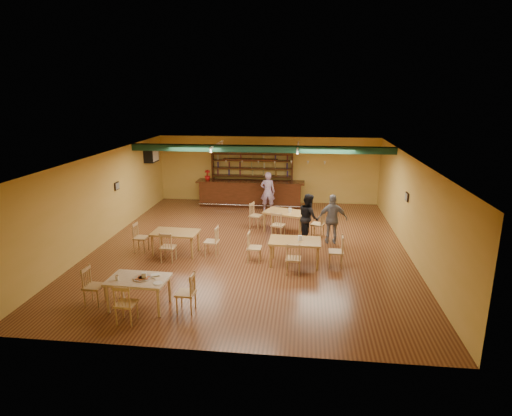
# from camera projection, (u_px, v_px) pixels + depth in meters

# --- Properties ---
(floor) EXTENTS (12.00, 12.00, 0.00)m
(floor) POSITION_uv_depth(u_px,v_px,m) (251.00, 246.00, 14.20)
(floor) COLOR #522A17
(floor) RESTS_ON ground
(ceiling_beam) EXTENTS (10.00, 0.30, 0.25)m
(ceiling_beam) POSITION_uv_depth(u_px,v_px,m) (260.00, 149.00, 16.13)
(ceiling_beam) COLOR #113321
(ceiling_beam) RESTS_ON ceiling
(track_rail_left) EXTENTS (0.05, 2.50, 0.05)m
(track_rail_left) POSITION_uv_depth(u_px,v_px,m) (217.00, 144.00, 16.88)
(track_rail_left) COLOR white
(track_rail_left) RESTS_ON ceiling
(track_rail_right) EXTENTS (0.05, 2.50, 0.05)m
(track_rail_right) POSITION_uv_depth(u_px,v_px,m) (298.00, 146.00, 16.53)
(track_rail_right) COLOR white
(track_rail_right) RESTS_ON ceiling
(ac_unit) EXTENTS (0.34, 0.70, 0.48)m
(ac_unit) POSITION_uv_depth(u_px,v_px,m) (151.00, 155.00, 18.13)
(ac_unit) COLOR white
(ac_unit) RESTS_ON wall_left
(picture_left) EXTENTS (0.04, 0.34, 0.28)m
(picture_left) POSITION_uv_depth(u_px,v_px,m) (117.00, 186.00, 15.25)
(picture_left) COLOR black
(picture_left) RESTS_ON wall_left
(picture_right) EXTENTS (0.04, 0.34, 0.28)m
(picture_right) POSITION_uv_depth(u_px,v_px,m) (407.00, 197.00, 13.69)
(picture_right) COLOR black
(picture_right) RESTS_ON wall_right
(bar_counter) EXTENTS (4.77, 0.85, 1.13)m
(bar_counter) POSITION_uv_depth(u_px,v_px,m) (250.00, 193.00, 19.06)
(bar_counter) COLOR #33190A
(bar_counter) RESTS_ON ground
(back_bar_hutch) EXTENTS (3.69, 0.40, 2.28)m
(back_bar_hutch) POSITION_uv_depth(u_px,v_px,m) (252.00, 178.00, 19.51)
(back_bar_hutch) COLOR #33190A
(back_bar_hutch) RESTS_ON ground
(poinsettia) EXTENTS (0.33, 0.33, 0.46)m
(poinsettia) POSITION_uv_depth(u_px,v_px,m) (207.00, 175.00, 19.06)
(poinsettia) COLOR #B41110
(poinsettia) RESTS_ON bar_counter
(dining_table_b) EXTENTS (1.74, 1.37, 0.76)m
(dining_table_b) POSITION_uv_depth(u_px,v_px,m) (286.00, 222.00, 15.55)
(dining_table_b) COLOR #AC793D
(dining_table_b) RESTS_ON ground
(dining_table_c) EXTENTS (1.47, 0.92, 0.71)m
(dining_table_c) POSITION_uv_depth(u_px,v_px,m) (176.00, 242.00, 13.48)
(dining_table_c) COLOR #AC793D
(dining_table_c) RESTS_ON ground
(dining_table_d) EXTENTS (1.52, 0.94, 0.75)m
(dining_table_d) POSITION_uv_depth(u_px,v_px,m) (295.00, 252.00, 12.62)
(dining_table_d) COLOR #AC793D
(dining_table_d) RESTS_ON ground
(near_table) EXTENTS (1.42, 0.94, 0.74)m
(near_table) POSITION_uv_depth(u_px,v_px,m) (139.00, 293.00, 10.08)
(near_table) COLOR tan
(near_table) RESTS_ON ground
(pizza_tray) EXTENTS (0.51, 0.51, 0.01)m
(pizza_tray) POSITION_uv_depth(u_px,v_px,m) (142.00, 278.00, 9.97)
(pizza_tray) COLOR silver
(pizza_tray) RESTS_ON near_table
(parmesan_shaker) EXTENTS (0.08, 0.08, 0.11)m
(parmesan_shaker) POSITION_uv_depth(u_px,v_px,m) (117.00, 278.00, 9.88)
(parmesan_shaker) COLOR #EAE5C6
(parmesan_shaker) RESTS_ON near_table
(napkin_stack) EXTENTS (0.24, 0.22, 0.03)m
(napkin_stack) POSITION_uv_depth(u_px,v_px,m) (155.00, 275.00, 10.13)
(napkin_stack) COLOR white
(napkin_stack) RESTS_ON near_table
(pizza_server) EXTENTS (0.33, 0.20, 0.00)m
(pizza_server) POSITION_uv_depth(u_px,v_px,m) (149.00, 277.00, 10.00)
(pizza_server) COLOR silver
(pizza_server) RESTS_ON pizza_tray
(side_plate) EXTENTS (0.23, 0.23, 0.01)m
(side_plate) POSITION_uv_depth(u_px,v_px,m) (158.00, 283.00, 9.73)
(side_plate) COLOR white
(side_plate) RESTS_ON near_table
(patron_bar) EXTENTS (0.63, 0.41, 1.71)m
(patron_bar) POSITION_uv_depth(u_px,v_px,m) (268.00, 192.00, 18.10)
(patron_bar) COLOR #7E4AA0
(patron_bar) RESTS_ON ground
(patron_right_a) EXTENTS (0.83, 0.94, 1.63)m
(patron_right_a) POSITION_uv_depth(u_px,v_px,m) (308.00, 217.00, 14.58)
(patron_right_a) COLOR black
(patron_right_a) RESTS_ON ground
(patron_right_b) EXTENTS (1.00, 0.46, 1.68)m
(patron_right_b) POSITION_uv_depth(u_px,v_px,m) (332.00, 219.00, 14.28)
(patron_right_b) COLOR gray
(patron_right_b) RESTS_ON ground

